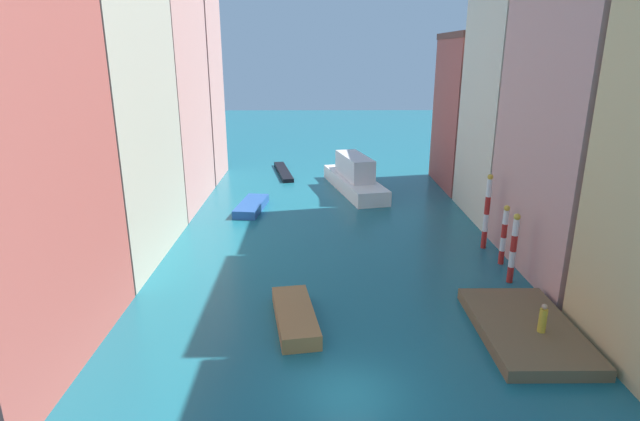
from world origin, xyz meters
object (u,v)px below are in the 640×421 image
(mooring_pole_2, at_px, (487,211))
(gondola_black, at_px, (283,172))
(waterfront_dock, at_px, (525,329))
(motorboat_1, at_px, (295,316))
(person_on_dock, at_px, (543,319))
(mooring_pole_0, at_px, (513,248))
(motorboat_0, at_px, (252,206))
(vaporetto_white, at_px, (354,177))
(mooring_pole_1, at_px, (504,234))

(mooring_pole_2, distance_m, gondola_black, 27.10)
(waterfront_dock, distance_m, motorboat_1, 11.04)
(waterfront_dock, height_order, person_on_dock, person_on_dock)
(mooring_pole_0, distance_m, motorboat_0, 22.08)
(person_on_dock, height_order, mooring_pole_2, mooring_pole_2)
(mooring_pole_0, xyz_separation_m, gondola_black, (-14.86, 27.82, -1.95))
(waterfront_dock, bearing_deg, person_on_dock, -61.26)
(motorboat_0, bearing_deg, gondola_black, 82.04)
(mooring_pole_2, height_order, vaporetto_white, mooring_pole_2)
(gondola_black, bearing_deg, waterfront_dock, -68.11)
(vaporetto_white, distance_m, motorboat_0, 11.19)
(vaporetto_white, bearing_deg, waterfront_dock, -76.76)
(person_on_dock, bearing_deg, motorboat_1, 170.74)
(waterfront_dock, height_order, mooring_pole_1, mooring_pole_1)
(waterfront_dock, distance_m, mooring_pole_1, 8.77)
(mooring_pole_0, relative_size, vaporetto_white, 0.34)
(mooring_pole_0, height_order, gondola_black, mooring_pole_0)
(person_on_dock, height_order, vaporetto_white, vaporetto_white)
(motorboat_0, bearing_deg, mooring_pole_0, -40.39)
(person_on_dock, relative_size, mooring_pole_2, 0.27)
(mooring_pole_0, relative_size, mooring_pole_2, 0.81)
(mooring_pole_1, height_order, mooring_pole_2, mooring_pole_2)
(mooring_pole_2, bearing_deg, mooring_pole_0, -92.02)
(mooring_pole_2, xyz_separation_m, motorboat_1, (-12.55, -10.02, -2.27))
(gondola_black, bearing_deg, motorboat_0, -97.96)
(mooring_pole_0, height_order, mooring_pole_2, mooring_pole_2)
(mooring_pole_1, distance_m, motorboat_0, 20.79)
(vaporetto_white, bearing_deg, mooring_pole_2, -62.89)
(mooring_pole_0, bearing_deg, person_on_dock, -98.65)
(person_on_dock, xyz_separation_m, gondola_black, (-13.88, 34.27, -1.02))
(mooring_pole_0, xyz_separation_m, mooring_pole_1, (0.43, 2.68, -0.16))
(motorboat_1, bearing_deg, waterfront_dock, -5.89)
(mooring_pole_0, height_order, vaporetto_white, mooring_pole_0)
(mooring_pole_0, xyz_separation_m, mooring_pole_2, (0.19, 5.42, 0.50))
(mooring_pole_1, bearing_deg, mooring_pole_0, -99.17)
(person_on_dock, distance_m, motorboat_0, 26.05)
(mooring_pole_1, bearing_deg, person_on_dock, -98.80)
(mooring_pole_1, relative_size, motorboat_1, 0.70)
(mooring_pole_2, distance_m, motorboat_0, 19.25)
(motorboat_0, bearing_deg, person_on_dock, -52.71)
(mooring_pole_1, bearing_deg, motorboat_1, -150.35)
(motorboat_0, bearing_deg, motorboat_1, -76.88)
(person_on_dock, distance_m, mooring_pole_0, 6.60)
(person_on_dock, xyz_separation_m, vaporetto_white, (-6.58, 27.03, 0.06))
(mooring_pole_0, distance_m, mooring_pole_2, 5.44)
(waterfront_dock, relative_size, vaporetto_white, 0.61)
(mooring_pole_0, xyz_separation_m, motorboat_1, (-12.36, -4.60, -1.77))
(mooring_pole_2, height_order, motorboat_0, mooring_pole_2)
(waterfront_dock, xyz_separation_m, motorboat_0, (-15.38, 20.00, 0.06))
(motorboat_0, xyz_separation_m, motorboat_1, (4.40, -18.86, 0.03))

